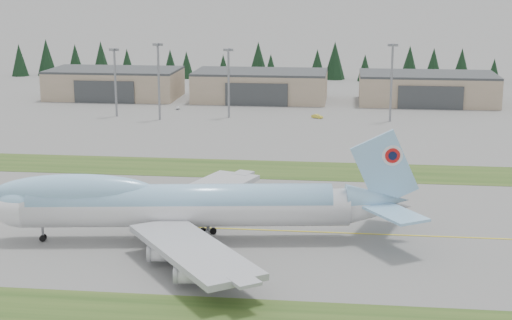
# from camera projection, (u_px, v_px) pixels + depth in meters

# --- Properties ---
(ground) EXTENTS (7000.00, 7000.00, 0.00)m
(ground) POSITION_uv_depth(u_px,v_px,m) (251.00, 230.00, 141.50)
(ground) COLOR slate
(ground) RESTS_ON ground
(grass_strip_near) EXTENTS (400.00, 14.00, 0.08)m
(grass_strip_near) POSITION_uv_depth(u_px,v_px,m) (216.00, 319.00, 104.77)
(grass_strip_near) COLOR #294719
(grass_strip_near) RESTS_ON ground
(grass_strip_far) EXTENTS (400.00, 18.00, 0.08)m
(grass_strip_far) POSITION_uv_depth(u_px,v_px,m) (274.00, 170.00, 185.00)
(grass_strip_far) COLOR #294719
(grass_strip_far) RESTS_ON ground
(taxiway_line_main) EXTENTS (400.00, 0.40, 0.02)m
(taxiway_line_main) POSITION_uv_depth(u_px,v_px,m) (251.00, 230.00, 141.50)
(taxiway_line_main) COLOR yellow
(taxiway_line_main) RESTS_ON ground
(boeing_747_freighter) EXTENTS (74.16, 63.21, 19.46)m
(boeing_747_freighter) POSITION_uv_depth(u_px,v_px,m) (182.00, 204.00, 134.58)
(boeing_747_freighter) COLOR silver
(boeing_747_freighter) RESTS_ON ground
(hangar_left) EXTENTS (48.00, 26.60, 10.80)m
(hangar_left) POSITION_uv_depth(u_px,v_px,m) (115.00, 83.00, 293.10)
(hangar_left) COLOR gray
(hangar_left) RESTS_ON ground
(hangar_center) EXTENTS (48.00, 26.60, 10.80)m
(hangar_center) POSITION_uv_depth(u_px,v_px,m) (261.00, 86.00, 286.85)
(hangar_center) COLOR gray
(hangar_center) RESTS_ON ground
(hangar_right) EXTENTS (48.00, 26.60, 10.80)m
(hangar_right) POSITION_uv_depth(u_px,v_px,m) (427.00, 88.00, 280.03)
(hangar_right) COLOR gray
(hangar_right) RESTS_ON ground
(floodlight_masts) EXTENTS (91.23, 9.77, 24.24)m
(floodlight_masts) POSITION_uv_depth(u_px,v_px,m) (224.00, 68.00, 247.20)
(floodlight_masts) COLOR gray
(floodlight_masts) RESTS_ON ground
(service_vehicle_a) EXTENTS (1.95, 3.42, 1.10)m
(service_vehicle_a) POSITION_uv_depth(u_px,v_px,m) (178.00, 109.00, 268.66)
(service_vehicle_a) COLOR silver
(service_vehicle_a) RESTS_ON ground
(service_vehicle_b) EXTENTS (4.02, 3.19, 1.28)m
(service_vehicle_b) POSITION_uv_depth(u_px,v_px,m) (317.00, 118.00, 251.79)
(service_vehicle_b) COLOR gold
(service_vehicle_b) RESTS_ON ground
(service_vehicle_c) EXTENTS (1.82, 4.04, 1.15)m
(service_vehicle_c) POSITION_uv_depth(u_px,v_px,m) (442.00, 108.00, 271.21)
(service_vehicle_c) COLOR #B4B5B9
(service_vehicle_c) RESTS_ON ground
(conifer_belt) EXTENTS (276.47, 15.02, 16.64)m
(conifer_belt) POSITION_uv_depth(u_px,v_px,m) (285.00, 63.00, 346.38)
(conifer_belt) COLOR black
(conifer_belt) RESTS_ON ground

